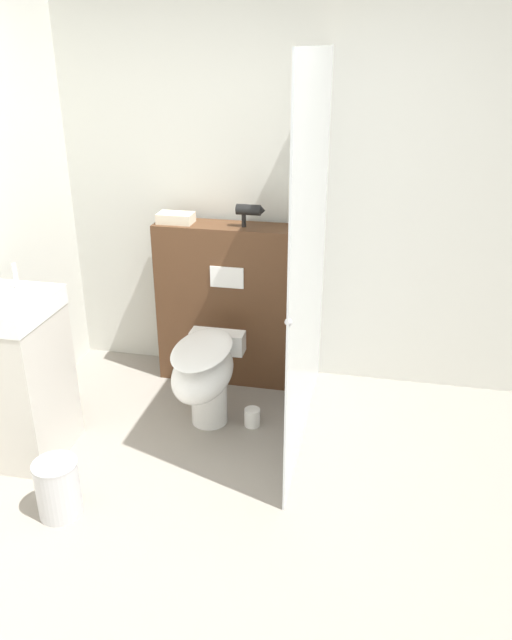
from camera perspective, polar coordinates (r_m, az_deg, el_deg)
name	(u,v)px	position (r m, az deg, el deg)	size (l,w,h in m)	color
ground_plane	(178,558)	(3.09, -7.18, -20.79)	(12.00, 12.00, 0.00)	gray
wall_back	(262,196)	(4.15, 0.54, 11.30)	(8.00, 0.06, 2.50)	silver
partition_panel	(232,305)	(4.20, -2.18, 1.42)	(1.00, 0.26, 1.10)	#51331E
shower_glass	(310,262)	(3.40, 4.92, 5.27)	(0.04, 1.48, 2.15)	silver
toilet	(205,374)	(3.72, -4.66, -4.91)	(0.34, 0.69, 0.57)	white
sink_vanity	(18,378)	(3.68, -20.95, -4.95)	(0.45, 0.50, 1.10)	beige
hair_drier	(250,211)	(3.95, -0.58, 9.97)	(0.18, 0.07, 0.14)	black
folded_towel	(176,218)	(4.10, -7.35, 9.24)	(0.23, 0.14, 0.06)	beige
spare_toilet_roll	(252,417)	(3.88, -0.34, -8.89)	(0.10, 0.10, 0.11)	white
waste_bin	(58,488)	(3.33, -17.64, -14.47)	(0.22, 0.22, 0.30)	silver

